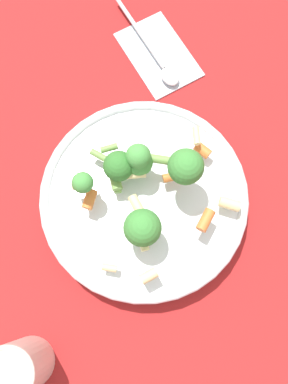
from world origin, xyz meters
TOP-DOWN VIEW (x-y plane):
  - ground_plane at (0.00, 0.00)m, footprint 3.00×3.00m
  - bowl at (0.00, 0.00)m, footprint 0.29×0.29m
  - pasta_salad at (0.00, -0.00)m, footprint 0.20×0.21m
  - cup at (-0.12, 0.24)m, footprint 0.07×0.07m
  - napkin at (0.21, -0.14)m, footprint 0.15×0.10m
  - spoon at (0.20, -0.13)m, footprint 0.19×0.03m

SIDE VIEW (x-z plane):
  - ground_plane at x=0.00m, z-range 0.00..0.00m
  - napkin at x=0.21m, z-range 0.00..0.01m
  - spoon at x=0.20m, z-range 0.01..0.02m
  - bowl at x=0.00m, z-range 0.00..0.04m
  - cup at x=-0.12m, z-range 0.00..0.10m
  - pasta_salad at x=0.00m, z-range 0.04..0.13m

